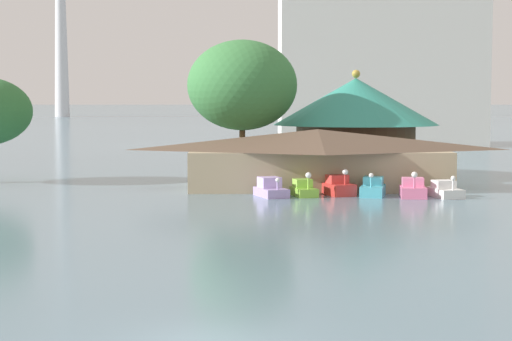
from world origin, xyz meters
The scene contains 10 objects.
pedal_boat_lavender centered at (2.82, 35.94, 0.50)m, with size 2.43×3.24×1.36m.
pedal_boat_lime centered at (5.05, 36.09, 0.47)m, with size 1.86×2.69×1.70m.
pedal_boat_red centered at (7.48, 36.70, 0.57)m, with size 2.25×2.82×1.86m.
pedal_boat_cyan centered at (9.75, 36.25, 0.51)m, with size 2.16×3.21×1.65m.
pedal_boat_pink centered at (12.30, 35.39, 0.53)m, with size 1.95×2.78×1.80m.
pedal_boat_white centered at (14.46, 35.34, 0.45)m, with size 2.09×3.07×1.54m.
boathouse centered at (6.43, 41.45, 2.28)m, with size 20.09×9.09×4.34m.
green_roof_pavilion centered at (10.38, 51.02, 4.81)m, with size 13.84×13.84×8.98m.
shoreline_tree_mid centered at (0.88, 46.25, 7.61)m, with size 8.60×8.60×11.15m.
background_building_block centered at (20.00, 101.49, 13.87)m, with size 28.58×13.08×27.70m.
Camera 1 is at (1.06, -23.43, 6.55)m, focal length 62.36 mm.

